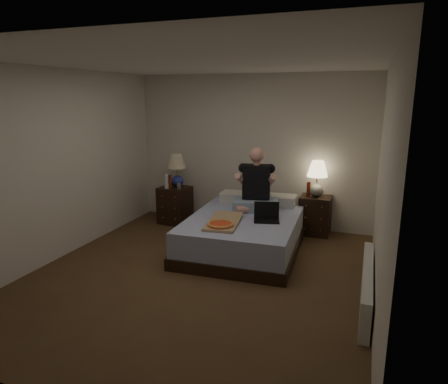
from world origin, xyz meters
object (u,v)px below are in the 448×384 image
at_px(beer_bottle_right, 309,189).
at_px(lamp_right, 317,179).
at_px(soda_can, 179,186).
at_px(radiator, 367,286).
at_px(nightstand_right, 315,215).
at_px(beer_bottle_left, 170,182).
at_px(laptop, 267,213).
at_px(pizza_box, 221,225).
at_px(lamp_left, 177,170).
at_px(person, 256,179).
at_px(bed, 244,233).
at_px(nightstand_left, 175,205).
at_px(water_bottle, 166,181).

bearing_deg(beer_bottle_right, lamp_right, 20.30).
xyz_separation_m(soda_can, radiator, (3.03, -1.72, -0.48)).
bearing_deg(nightstand_right, beer_bottle_left, -170.75).
relative_size(laptop, pizza_box, 0.45).
relative_size(lamp_left, beer_bottle_right, 2.43).
bearing_deg(lamp_left, lamp_right, 4.06).
relative_size(beer_bottle_right, person, 0.25).
bearing_deg(radiator, soda_can, 150.40).
bearing_deg(person, laptop, -70.53).
bearing_deg(lamp_right, radiator, -68.39).
distance_m(beer_bottle_right, pizza_box, 1.81).
xyz_separation_m(beer_bottle_right, person, (-0.68, -0.61, 0.23)).
relative_size(beer_bottle_right, radiator, 0.14).
bearing_deg(bed, person, 78.51).
relative_size(bed, pizza_box, 2.58).
xyz_separation_m(lamp_left, person, (1.54, -0.49, 0.05)).
relative_size(nightstand_left, nightstand_right, 1.03).
xyz_separation_m(laptop, radiator, (1.32, -0.91, -0.41)).
height_order(lamp_right, beer_bottle_left, lamp_right).
height_order(beer_bottle_left, laptop, beer_bottle_left).
height_order(lamp_right, pizza_box, lamp_right).
height_order(bed, person, person).
xyz_separation_m(lamp_left, beer_bottle_right, (2.21, 0.12, -0.18)).
bearing_deg(bed, soda_can, 149.98).
distance_m(nightstand_left, soda_can, 0.39).
distance_m(nightstand_left, lamp_left, 0.60).
bearing_deg(person, pizza_box, -112.73).
relative_size(beer_bottle_left, radiator, 0.14).
bearing_deg(laptop, beer_bottle_left, 141.88).
height_order(water_bottle, beer_bottle_left, water_bottle).
bearing_deg(pizza_box, nightstand_left, 126.90).
bearing_deg(water_bottle, lamp_left, 67.18).
xyz_separation_m(nightstand_left, pizza_box, (1.35, -1.37, 0.22)).
relative_size(water_bottle, radiator, 0.16).
bearing_deg(bed, lamp_left, 146.74).
height_order(person, pizza_box, person).
distance_m(lamp_right, water_bottle, 2.46).
xyz_separation_m(lamp_left, pizza_box, (1.34, -1.45, -0.38)).
xyz_separation_m(nightstand_left, lamp_right, (2.34, 0.25, 0.58)).
distance_m(nightstand_left, lamp_right, 2.43).
xyz_separation_m(nightstand_left, lamp_left, (0.01, 0.08, 0.59)).
bearing_deg(beer_bottle_left, beer_bottle_right, 7.79).
xyz_separation_m(nightstand_left, laptop, (1.84, -0.89, 0.30)).
bearing_deg(bed, radiator, -33.97).
distance_m(lamp_left, water_bottle, 0.28).
xyz_separation_m(nightstand_right, water_bottle, (-2.42, -0.39, 0.45)).
bearing_deg(beer_bottle_left, bed, -24.37).
bearing_deg(beer_bottle_right, laptop, -109.45).
bearing_deg(laptop, bed, 148.32).
xyz_separation_m(bed, water_bottle, (-1.57, 0.65, 0.51)).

